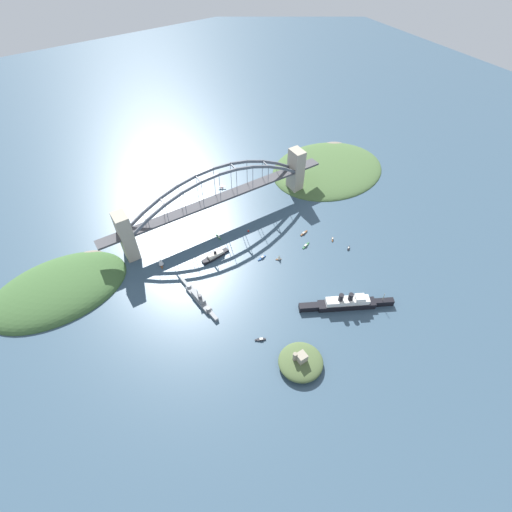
{
  "coord_description": "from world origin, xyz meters",
  "views": [
    {
      "loc": [
        149.74,
        315.42,
        308.8
      ],
      "look_at": [
        0.0,
        80.04,
        8.0
      ],
      "focal_mm": 26.97,
      "sensor_mm": 36.0,
      "label": 1
    }
  ],
  "objects_px": {
    "small_boat_1": "(262,258)",
    "channel_marker_buoy": "(248,230)",
    "small_boat_0": "(279,257)",
    "small_boat_3": "(332,239)",
    "ocean_liner": "(346,303)",
    "naval_cruiser": "(199,298)",
    "small_boat_4": "(349,248)",
    "small_boat_7": "(304,233)",
    "harbor_arch_bridge": "(218,199)",
    "small_boat_8": "(261,339)",
    "small_boat_2": "(306,246)",
    "small_boat_6": "(219,237)",
    "harbor_ferry_steamer": "(215,255)",
    "fort_island_mid_harbor": "(301,362)",
    "small_boat_5": "(161,262)",
    "seaplane_taxiing_near_bridge": "(222,187)"
  },
  "relations": [
    {
      "from": "small_boat_6",
      "to": "small_boat_8",
      "type": "relative_size",
      "value": 0.99
    },
    {
      "from": "small_boat_7",
      "to": "channel_marker_buoy",
      "type": "height_order",
      "value": "channel_marker_buoy"
    },
    {
      "from": "small_boat_0",
      "to": "small_boat_3",
      "type": "height_order",
      "value": "small_boat_0"
    },
    {
      "from": "naval_cruiser",
      "to": "harbor_ferry_steamer",
      "type": "xyz_separation_m",
      "value": [
        -41.42,
        -42.83,
        -0.54
      ]
    },
    {
      "from": "harbor_ferry_steamer",
      "to": "small_boat_5",
      "type": "distance_m",
      "value": 58.37
    },
    {
      "from": "ocean_liner",
      "to": "small_boat_2",
      "type": "distance_m",
      "value": 88.75
    },
    {
      "from": "small_boat_1",
      "to": "small_boat_6",
      "type": "xyz_separation_m",
      "value": [
        24.37,
        -53.88,
        -0.08
      ]
    },
    {
      "from": "small_boat_2",
      "to": "small_boat_6",
      "type": "distance_m",
      "value": 99.78
    },
    {
      "from": "harbor_arch_bridge",
      "to": "small_boat_2",
      "type": "bearing_deg",
      "value": 123.16
    },
    {
      "from": "seaplane_taxiing_near_bridge",
      "to": "small_boat_3",
      "type": "distance_m",
      "value": 164.01
    },
    {
      "from": "seaplane_taxiing_near_bridge",
      "to": "small_boat_8",
      "type": "xyz_separation_m",
      "value": [
        80.17,
        217.63,
        -1.04
      ]
    },
    {
      "from": "harbor_arch_bridge",
      "to": "naval_cruiser",
      "type": "distance_m",
      "value": 123.88
    },
    {
      "from": "small_boat_6",
      "to": "channel_marker_buoy",
      "type": "relative_size",
      "value": 3.53
    },
    {
      "from": "harbor_ferry_steamer",
      "to": "small_boat_3",
      "type": "height_order",
      "value": "harbor_ferry_steamer"
    },
    {
      "from": "harbor_ferry_steamer",
      "to": "fort_island_mid_harbor",
      "type": "relative_size",
      "value": 0.85
    },
    {
      "from": "ocean_liner",
      "to": "naval_cruiser",
      "type": "bearing_deg",
      "value": -35.55
    },
    {
      "from": "small_boat_4",
      "to": "small_boat_5",
      "type": "relative_size",
      "value": 0.56
    },
    {
      "from": "harbor_ferry_steamer",
      "to": "fort_island_mid_harbor",
      "type": "bearing_deg",
      "value": 90.63
    },
    {
      "from": "ocean_liner",
      "to": "seaplane_taxiing_near_bridge",
      "type": "height_order",
      "value": "ocean_liner"
    },
    {
      "from": "ocean_liner",
      "to": "small_boat_5",
      "type": "height_order",
      "value": "ocean_liner"
    },
    {
      "from": "naval_cruiser",
      "to": "small_boat_8",
      "type": "bearing_deg",
      "value": 111.12
    },
    {
      "from": "ocean_liner",
      "to": "small_boat_1",
      "type": "height_order",
      "value": "ocean_liner"
    },
    {
      "from": "harbor_ferry_steamer",
      "to": "small_boat_8",
      "type": "bearing_deg",
      "value": 82.81
    },
    {
      "from": "small_boat_4",
      "to": "small_boat_8",
      "type": "distance_m",
      "value": 152.44
    },
    {
      "from": "harbor_arch_bridge",
      "to": "small_boat_2",
      "type": "xyz_separation_m",
      "value": [
        -59.38,
        90.87,
        -30.41
      ]
    },
    {
      "from": "small_boat_2",
      "to": "small_boat_8",
      "type": "bearing_deg",
      "value": 34.17
    },
    {
      "from": "small_boat_5",
      "to": "harbor_arch_bridge",
      "type": "bearing_deg",
      "value": -161.26
    },
    {
      "from": "fort_island_mid_harbor",
      "to": "small_boat_8",
      "type": "xyz_separation_m",
      "value": [
        15.94,
        -38.8,
        -4.09
      ]
    },
    {
      "from": "harbor_ferry_steamer",
      "to": "seaplane_taxiing_near_bridge",
      "type": "relative_size",
      "value": 3.48
    },
    {
      "from": "small_boat_0",
      "to": "small_boat_1",
      "type": "xyz_separation_m",
      "value": [
        14.66,
        -11.53,
        -2.63
      ]
    },
    {
      "from": "small_boat_0",
      "to": "small_boat_1",
      "type": "relative_size",
      "value": 0.7
    },
    {
      "from": "harbor_ferry_steamer",
      "to": "small_boat_6",
      "type": "xyz_separation_m",
      "value": [
        -17.7,
        -24.84,
        -1.71
      ]
    },
    {
      "from": "small_boat_4",
      "to": "channel_marker_buoy",
      "type": "bearing_deg",
      "value": -46.6
    },
    {
      "from": "harbor_ferry_steamer",
      "to": "small_boat_2",
      "type": "relative_size",
      "value": 2.76
    },
    {
      "from": "small_boat_5",
      "to": "small_boat_7",
      "type": "height_order",
      "value": "small_boat_5"
    },
    {
      "from": "small_boat_1",
      "to": "channel_marker_buoy",
      "type": "xyz_separation_m",
      "value": [
        -9.99,
        -44.43,
        0.29
      ]
    },
    {
      "from": "small_boat_3",
      "to": "small_boat_4",
      "type": "height_order",
      "value": "small_boat_4"
    },
    {
      "from": "ocean_liner",
      "to": "small_boat_8",
      "type": "relative_size",
      "value": 8.72
    },
    {
      "from": "small_boat_7",
      "to": "channel_marker_buoy",
      "type": "bearing_deg",
      "value": -36.19
    },
    {
      "from": "fort_island_mid_harbor",
      "to": "seaplane_taxiing_near_bridge",
      "type": "xyz_separation_m",
      "value": [
        -64.23,
        -256.43,
        -3.05
      ]
    },
    {
      "from": "ocean_liner",
      "to": "small_boat_4",
      "type": "height_order",
      "value": "ocean_liner"
    },
    {
      "from": "harbor_arch_bridge",
      "to": "small_boat_7",
      "type": "relative_size",
      "value": 24.41
    },
    {
      "from": "harbor_ferry_steamer",
      "to": "fort_island_mid_harbor",
      "type": "height_order",
      "value": "fort_island_mid_harbor"
    },
    {
      "from": "fort_island_mid_harbor",
      "to": "small_boat_7",
      "type": "xyz_separation_m",
      "value": [
        -102.32,
        -129.31,
        -4.11
      ]
    },
    {
      "from": "small_boat_1",
      "to": "small_boat_2",
      "type": "relative_size",
      "value": 0.9
    },
    {
      "from": "ocean_liner",
      "to": "small_boat_3",
      "type": "height_order",
      "value": "ocean_liner"
    },
    {
      "from": "channel_marker_buoy",
      "to": "small_boat_6",
      "type": "bearing_deg",
      "value": -15.38
    },
    {
      "from": "ocean_liner",
      "to": "small_boat_0",
      "type": "bearing_deg",
      "value": -77.49
    },
    {
      "from": "small_boat_1",
      "to": "channel_marker_buoy",
      "type": "relative_size",
      "value": 3.91
    },
    {
      "from": "ocean_liner",
      "to": "channel_marker_buoy",
      "type": "bearing_deg",
      "value": -80.5
    }
  ]
}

